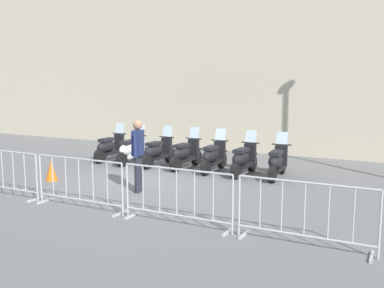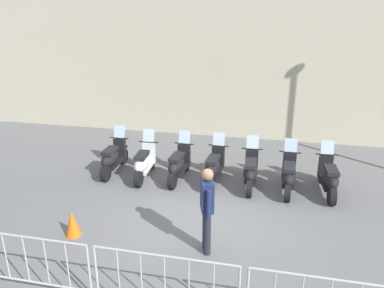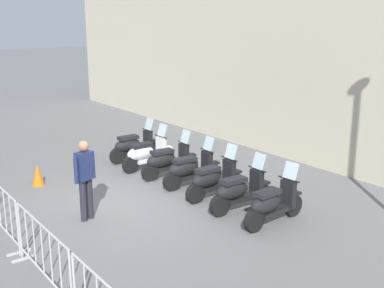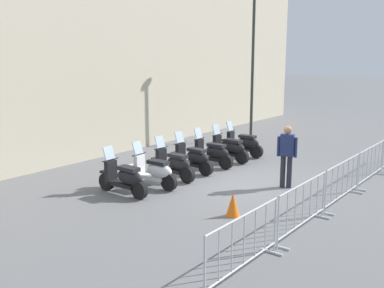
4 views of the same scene
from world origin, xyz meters
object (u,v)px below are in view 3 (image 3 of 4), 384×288
Objects in this scene: barrier_segment_3 at (43,254)px; motorcycle_3 at (190,170)px; officer_near_row_end at (85,176)px; motorcycle_4 at (213,180)px; motorcycle_1 at (146,154)px; barrier_segment_2 at (0,210)px; motorcycle_0 at (133,146)px; motorcycle_6 at (272,204)px; motorcycle_2 at (168,161)px; traffic_cone at (38,175)px; motorcycle_5 at (239,191)px.

motorcycle_3 is at bearing 119.54° from barrier_segment_3.
motorcycle_4 is at bearing 81.03° from officer_near_row_end.
officer_near_row_end is (-0.47, -2.98, 0.53)m from motorcycle_4.
barrier_segment_2 is (2.16, -4.47, 0.07)m from motorcycle_1.
motorcycle_0 is 5.53m from barrier_segment_2.
motorcycle_1 is at bearing -176.21° from motorcycle_6.
motorcycle_2 is at bearing 128.40° from barrier_segment_3.
motorcycle_2 is 3.13× the size of traffic_cone.
motorcycle_2 is at bearing -177.17° from motorcycle_6.
motorcycle_1 is 0.77× the size of barrier_segment_3.
motorcycle_3 is at bearing 99.51° from officer_near_row_end.
barrier_segment_2 is 1.30× the size of officer_near_row_end.
motorcycle_6 is at bearing 3.79° from motorcycle_1.
motorcycle_0 is 1.00× the size of motorcycle_6.
motorcycle_5 is (1.93, 0.01, 0.00)m from motorcycle_3.
traffic_cone is at bearing -125.57° from motorcycle_3.
motorcycle_1 is at bearing 82.85° from traffic_cone.
officer_near_row_end is at bearing -127.85° from motorcycle_6.
motorcycle_3 is at bearing -177.98° from motorcycle_6.
traffic_cone is (-4.86, 1.37, -0.25)m from barrier_segment_3.
barrier_segment_2 is (-0.71, -4.69, 0.07)m from motorcycle_4.
traffic_cone is at bearing -175.76° from officer_near_row_end.
motorcycle_0 is at bearing -178.80° from motorcycle_2.
barrier_segment_3 is at bearing -15.74° from traffic_cone.
motorcycle_4 is at bearing 109.48° from barrier_segment_3.
motorcycle_1 is at bearing -172.36° from motorcycle_2.
barrier_segment_2 is 1.78m from officer_near_row_end.
traffic_cone is (-1.32, -3.10, -0.18)m from motorcycle_2.
motorcycle_0 is at bearing -177.44° from motorcycle_3.
barrier_segment_2 is 2.96m from traffic_cone.
barrier_segment_3 is 5.06m from traffic_cone.
motorcycle_2 reaches higher than barrier_segment_2.
motorcycle_5 is 4.99m from barrier_segment_2.
motorcycle_5 is 5.29m from traffic_cone.
motorcycle_4 is (2.88, 0.22, 0.00)m from motorcycle_1.
motorcycle_5 is at bearing 64.50° from officer_near_row_end.
motorcycle_0 and motorcycle_4 have the same top height.
traffic_cone is (-5.18, -3.29, -0.18)m from motorcycle_6.
barrier_segment_2 is at bearing -118.88° from motorcycle_6.
officer_near_row_end reaches higher than motorcycle_4.
motorcycle_1 is at bearing -176.56° from motorcycle_5.
motorcycle_2 is at bearing 66.92° from traffic_cone.
motorcycle_2 is 0.77× the size of barrier_segment_3.
motorcycle_0 is at bearing 139.82° from officer_near_row_end.
officer_near_row_end is at bearing -63.25° from motorcycle_2.
motorcycle_2 is at bearing -177.31° from motorcycle_4.
barrier_segment_2 and barrier_segment_3 have the same top height.
motorcycle_5 is 0.77× the size of barrier_segment_3.
barrier_segment_3 is at bearing 3.08° from barrier_segment_2.
barrier_segment_3 is at bearing -51.60° from motorcycle_2.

